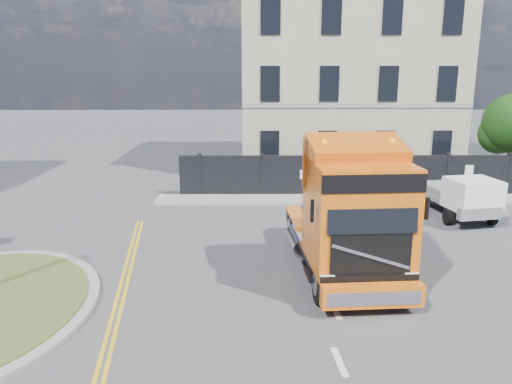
{
  "coord_description": "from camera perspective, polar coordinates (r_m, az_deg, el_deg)",
  "views": [
    {
      "loc": [
        0.52,
        -14.64,
        6.12
      ],
      "look_at": [
        0.65,
        2.61,
        1.8
      ],
      "focal_mm": 35.0,
      "sensor_mm": 36.0,
      "label": 1
    }
  ],
  "objects": [
    {
      "name": "flatbed_pickup",
      "position": [
        21.99,
        22.89,
        -0.54
      ],
      "size": [
        2.5,
        4.71,
        1.85
      ],
      "rotation": [
        0.0,
        0.0,
        0.17
      ],
      "color": "slate",
      "rests_on": "ground"
    },
    {
      "name": "georgian_building",
      "position": [
        31.62,
        9.8,
        13.23
      ],
      "size": [
        12.3,
        10.3,
        12.8
      ],
      "color": "#B6AC90",
      "rests_on": "ground"
    },
    {
      "name": "pavement_far",
      "position": [
        24.17,
        12.68,
        -0.81
      ],
      "size": [
        20.0,
        1.6,
        0.12
      ],
      "primitive_type": "cube",
      "color": "gray",
      "rests_on": "ground"
    },
    {
      "name": "truck",
      "position": [
        14.68,
        10.77,
        -3.06
      ],
      "size": [
        3.02,
        7.08,
        4.15
      ],
      "rotation": [
        0.0,
        0.0,
        0.07
      ],
      "color": "black",
      "rests_on": "ground"
    },
    {
      "name": "tree",
      "position": [
        30.28,
        27.0,
        6.72
      ],
      "size": [
        3.2,
        3.2,
        4.8
      ],
      "color": "#382619",
      "rests_on": "ground"
    },
    {
      "name": "hoarding_fence",
      "position": [
        24.93,
        13.57,
        1.81
      ],
      "size": [
        18.8,
        0.25,
        2.0
      ],
      "color": "black",
      "rests_on": "ground"
    },
    {
      "name": "ground",
      "position": [
        15.88,
        -2.3,
        -8.62
      ],
      "size": [
        120.0,
        120.0,
        0.0
      ],
      "primitive_type": "plane",
      "color": "#424244",
      "rests_on": "ground"
    }
  ]
}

